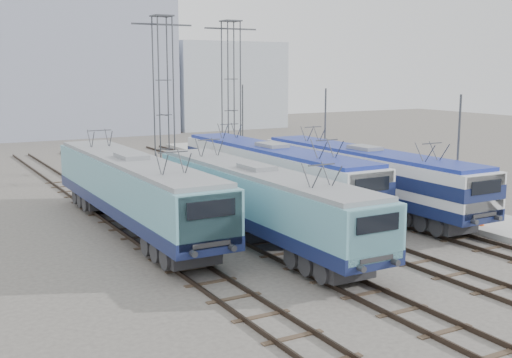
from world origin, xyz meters
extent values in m
plane|color=#514C47|center=(0.00, 0.00, 0.00)|extent=(160.00, 160.00, 0.00)
cube|color=#9E9E99|center=(10.20, 8.00, 0.15)|extent=(4.00, 70.00, 0.30)
cube|color=#151E48|center=(-6.75, 9.27, 1.43)|extent=(2.97, 18.79, 0.63)
cube|color=#5E9BAB|center=(-6.75, 9.27, 2.69)|extent=(2.92, 18.79, 1.88)
cube|color=#5E9BAB|center=(-6.75, 0.24, 2.50)|extent=(2.69, 0.73, 2.13)
cube|color=gray|center=(-6.75, 9.27, 3.73)|extent=(2.69, 18.04, 0.21)
cube|color=#262628|center=(-6.75, 3.00, 0.65)|extent=(2.19, 3.76, 0.70)
cube|color=#262628|center=(-6.75, 15.53, 0.65)|extent=(2.19, 3.76, 0.70)
cube|color=#151E48|center=(-2.25, 4.28, 1.36)|extent=(2.80, 17.66, 0.59)
cube|color=#5E9BAB|center=(-2.25, 4.28, 2.54)|extent=(2.75, 17.66, 1.77)
cube|color=#5E9BAB|center=(-2.25, -4.21, 2.36)|extent=(2.53, 0.69, 2.00)
cube|color=gray|center=(-2.25, 4.28, 3.52)|extent=(2.53, 16.96, 0.20)
cube|color=#262628|center=(-2.25, -1.61, 0.62)|extent=(2.06, 3.53, 0.66)
cube|color=#262628|center=(-2.25, 10.17, 0.62)|extent=(2.06, 3.53, 0.66)
cube|color=#151E48|center=(2.25, 10.45, 1.41)|extent=(2.92, 18.42, 0.61)
cube|color=silver|center=(2.25, 10.45, 2.64)|extent=(2.87, 18.42, 1.84)
cube|color=#151E48|center=(2.25, 10.45, 2.59)|extent=(2.91, 18.44, 0.72)
cube|color=silver|center=(2.25, 1.59, 2.45)|extent=(2.64, 0.72, 2.09)
cube|color=navy|center=(2.25, 10.45, 3.66)|extent=(2.64, 17.69, 0.20)
cube|color=#262628|center=(2.25, 4.31, 0.64)|extent=(2.15, 3.68, 0.69)
cube|color=#262628|center=(2.25, 16.59, 0.64)|extent=(2.15, 3.68, 0.69)
cube|color=#151E48|center=(6.75, 7.39, 1.37)|extent=(2.83, 17.88, 0.60)
cube|color=silver|center=(6.75, 7.39, 2.56)|extent=(2.78, 17.88, 1.79)
cube|color=#151E48|center=(6.75, 7.39, 2.51)|extent=(2.82, 17.90, 0.70)
cube|color=silver|center=(6.75, -1.20, 2.39)|extent=(2.56, 0.70, 2.03)
cube|color=navy|center=(6.75, 7.39, 3.56)|extent=(2.56, 17.17, 0.20)
cube|color=#262628|center=(6.75, 1.43, 0.63)|extent=(2.09, 3.58, 0.67)
cube|color=#262628|center=(6.75, 13.35, 0.63)|extent=(2.09, 3.58, 0.67)
cylinder|color=#3F4247|center=(-0.55, 21.45, 6.00)|extent=(0.10, 0.10, 12.00)
cylinder|color=#3F4247|center=(0.55, 21.45, 6.00)|extent=(0.10, 0.10, 12.00)
cylinder|color=#3F4247|center=(-0.55, 22.55, 6.00)|extent=(0.10, 0.10, 12.00)
cylinder|color=#3F4247|center=(0.55, 22.55, 6.00)|extent=(0.10, 0.10, 12.00)
cube|color=#3F4247|center=(0.00, 22.00, 11.40)|extent=(4.50, 0.12, 0.12)
cylinder|color=#3F4247|center=(5.95, 23.45, 6.00)|extent=(0.10, 0.10, 12.00)
cylinder|color=#3F4247|center=(7.05, 23.45, 6.00)|extent=(0.10, 0.10, 12.00)
cylinder|color=#3F4247|center=(5.95, 24.55, 6.00)|extent=(0.10, 0.10, 12.00)
cylinder|color=#3F4247|center=(7.05, 24.55, 6.00)|extent=(0.10, 0.10, 12.00)
cube|color=#3F4247|center=(6.50, 24.00, 11.40)|extent=(4.50, 0.12, 0.12)
cylinder|color=#3F4247|center=(8.60, 2.00, 3.50)|extent=(0.12, 0.12, 7.00)
cylinder|color=#3F4247|center=(8.60, 14.00, 3.50)|extent=(0.12, 0.12, 7.00)
cylinder|color=#3F4247|center=(8.60, 26.00, 3.50)|extent=(0.12, 0.12, 7.00)
cone|color=#E25117|center=(8.99, 0.52, 0.59)|extent=(0.31, 0.31, 0.58)
cube|color=#8F95AD|center=(4.00, 62.00, 9.00)|extent=(22.00, 14.00, 18.00)
cube|color=#A7B0BA|center=(24.00, 62.00, 6.00)|extent=(16.00, 12.00, 12.00)
camera|label=1|loc=(-17.00, -21.91, 8.29)|focal=45.00mm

